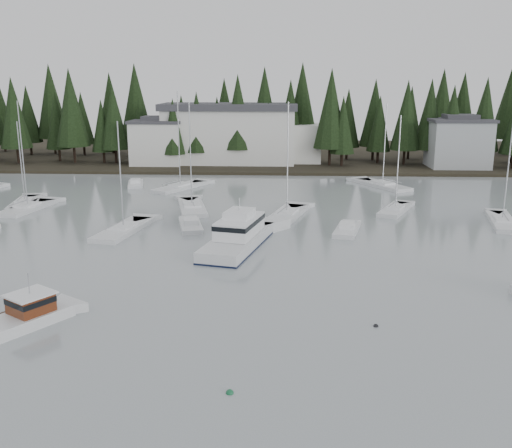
{
  "coord_description": "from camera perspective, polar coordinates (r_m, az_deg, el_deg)",
  "views": [
    {
      "loc": [
        4.95,
        -24.73,
        15.47
      ],
      "look_at": [
        2.55,
        26.66,
        2.5
      ],
      "focal_mm": 40.0,
      "sensor_mm": 36.0,
      "label": 1
    }
  ],
  "objects": [
    {
      "name": "ground",
      "position": [
        29.59,
        -7.73,
        -17.51
      ],
      "size": [
        260.0,
        260.0,
        0.0
      ],
      "primitive_type": "plane",
      "color": "gray",
      "rests_on": "ground"
    },
    {
      "name": "far_shore_land",
      "position": [
        122.81,
        0.34,
        6.91
      ],
      "size": [
        240.0,
        54.0,
        1.0
      ],
      "primitive_type": "cube",
      "color": "black",
      "rests_on": "ground"
    },
    {
      "name": "conifer_treeline",
      "position": [
        111.92,
        0.11,
        6.2
      ],
      "size": [
        200.0,
        22.0,
        20.0
      ],
      "primitive_type": null,
      "color": "black",
      "rests_on": "ground"
    },
    {
      "name": "house_west",
      "position": [
        106.79,
        -9.85,
        8.13
      ],
      "size": [
        9.54,
        7.42,
        8.75
      ],
      "color": "silver",
      "rests_on": "ground"
    },
    {
      "name": "house_east_a",
      "position": [
        107.84,
        19.58,
        7.72
      ],
      "size": [
        10.6,
        8.48,
        9.25
      ],
      "color": "#999EA0",
      "rests_on": "ground"
    },
    {
      "name": "harbor_inn",
      "position": [
        107.8,
        -1.56,
        8.98
      ],
      "size": [
        29.5,
        11.5,
        10.9
      ],
      "color": "silver",
      "rests_on": "ground"
    },
    {
      "name": "lobster_boat_brown",
      "position": [
        40.17,
        -23.0,
        -9.0
      ],
      "size": [
        6.63,
        8.1,
        3.94
      ],
      "rotation": [
        0.0,
        0.0,
        0.98
      ],
      "color": "silver",
      "rests_on": "ground"
    },
    {
      "name": "cabin_cruiser_center",
      "position": [
        54.57,
        -1.79,
        -1.44
      ],
      "size": [
        6.78,
        13.16,
        5.41
      ],
      "rotation": [
        0.0,
        0.0,
        1.33
      ],
      "color": "silver",
      "rests_on": "ground"
    },
    {
      "name": "sailboat_0",
      "position": [
        61.65,
        -13.09,
        -0.71
      ],
      "size": [
        4.65,
        10.29,
        12.06
      ],
      "rotation": [
        0.0,
        0.0,
        1.39
      ],
      "color": "silver",
      "rests_on": "ground"
    },
    {
      "name": "sailboat_1",
      "position": [
        71.29,
        13.75,
        1.26
      ],
      "size": [
        5.63,
        8.38,
        12.09
      ],
      "rotation": [
        0.0,
        0.0,
        1.13
      ],
      "color": "silver",
      "rests_on": "ground"
    },
    {
      "name": "sailboat_4",
      "position": [
        71.11,
        -6.42,
        1.54
      ],
      "size": [
        5.23,
        10.58,
        13.49
      ],
      "rotation": [
        0.0,
        0.0,
        1.8
      ],
      "color": "silver",
      "rests_on": "ground"
    },
    {
      "name": "sailboat_5",
      "position": [
        69.0,
        23.39,
        0.06
      ],
      "size": [
        4.37,
        9.75,
        12.15
      ],
      "rotation": [
        0.0,
        0.0,
        1.36
      ],
      "color": "silver",
      "rests_on": "ground"
    },
    {
      "name": "sailboat_6",
      "position": [
        84.9,
        -7.57,
        3.58
      ],
      "size": [
        7.35,
        10.26,
        14.64
      ],
      "rotation": [
        0.0,
        0.0,
        1.07
      ],
      "color": "silver",
      "rests_on": "ground"
    },
    {
      "name": "sailboat_7",
      "position": [
        78.93,
        -22.09,
        1.84
      ],
      "size": [
        4.28,
        8.9,
        11.13
      ],
      "rotation": [
        0.0,
        0.0,
        1.76
      ],
      "color": "silver",
      "rests_on": "ground"
    },
    {
      "name": "sailboat_9",
      "position": [
        87.9,
        12.53,
        3.71
      ],
      "size": [
        7.67,
        10.51,
        12.9
      ],
      "rotation": [
        0.0,
        0.0,
        2.08
      ],
      "color": "silver",
      "rests_on": "ground"
    },
    {
      "name": "sailboat_10",
      "position": [
        66.85,
        3.11,
        0.81
      ],
      "size": [
        5.58,
        10.27,
        13.74
      ],
      "rotation": [
        0.0,
        0.0,
        1.29
      ],
      "color": "silver",
      "rests_on": "ground"
    },
    {
      "name": "sailboat_12",
      "position": [
        75.71,
        -21.84,
        1.39
      ],
      "size": [
        4.41,
        9.41,
        13.73
      ],
      "rotation": [
        0.0,
        0.0,
        1.4
      ],
      "color": "silver",
      "rests_on": "ground"
    },
    {
      "name": "runabout_1",
      "position": [
        60.61,
        9.08,
        -0.69
      ],
      "size": [
        3.62,
        6.55,
        1.42
      ],
      "rotation": [
        0.0,
        0.0,
        1.33
      ],
      "color": "silver",
      "rests_on": "ground"
    },
    {
      "name": "runabout_3",
      "position": [
        88.17,
        -11.94,
        3.82
      ],
      "size": [
        3.4,
        5.93,
        1.42
      ],
      "rotation": [
        0.0,
        0.0,
        1.8
      ],
      "color": "silver",
      "rests_on": "ground"
    },
    {
      "name": "runabout_4",
      "position": [
        62.01,
        -6.54,
        -0.27
      ],
      "size": [
        3.63,
        6.63,
        1.42
      ],
      "rotation": [
        0.0,
        0.0,
        1.81
      ],
      "color": "silver",
      "rests_on": "ground"
    },
    {
      "name": "mooring_buoy_green",
      "position": [
        30.32,
        -2.64,
        -16.55
      ],
      "size": [
        0.41,
        0.41,
        0.41
      ],
      "primitive_type": "sphere",
      "color": "#145933",
      "rests_on": "ground"
    },
    {
      "name": "mooring_buoy_dark",
      "position": [
        38.31,
        11.89,
        -9.99
      ],
      "size": [
        0.35,
        0.35,
        0.35
      ],
      "primitive_type": "sphere",
      "color": "black",
      "rests_on": "ground"
    }
  ]
}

